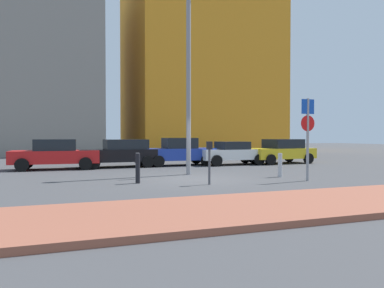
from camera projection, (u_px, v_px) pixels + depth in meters
The scene contains 15 objects.
ground_plane at pixel (194, 179), 14.07m from camera, with size 120.00×120.00×0.00m, color #424244.
sidewalk_brick at pixel (284, 206), 8.33m from camera, with size 40.00×3.18×0.14m, color #93513D.
parked_car_red at pixel (56, 154), 18.24m from camera, with size 4.32×2.04×1.53m.
parked_car_black at pixel (120, 153), 19.62m from camera, with size 4.23×2.19×1.51m.
parked_car_blue at pixel (179, 152), 20.74m from camera, with size 4.09×1.89×1.59m.
parked_car_white at pixel (232, 153), 21.25m from camera, with size 3.96×1.91×1.37m.
parked_car_yellow at pixel (281, 151), 22.28m from camera, with size 4.24×2.28×1.50m.
parking_sign_post at pixel (308, 129), 13.51m from camera, with size 0.60×0.10×3.10m.
parking_meter at pixel (209, 157), 12.49m from camera, with size 0.18×0.14×1.50m.
street_lamp at pixel (189, 68), 15.70m from camera, with size 0.70×0.36×8.01m.
traffic_bollard_near at pixel (280, 165), 14.82m from camera, with size 0.17×0.17×0.98m, color #B7B7BC.
traffic_bollard_mid at pixel (138, 166), 14.09m from camera, with size 0.13×0.13×1.03m, color #B7B7BC.
traffic_bollard_far at pixel (138, 168), 12.83m from camera, with size 0.16×0.16×1.07m, color black.
building_colorful_midrise at pixel (196, 57), 42.76m from camera, with size 15.63×15.47×22.17m, color orange.
building_under_construction at pixel (28, 66), 35.05m from camera, with size 13.31×14.09×17.02m, color gray.
Camera 1 is at (-4.78, -13.19, 1.68)m, focal length 33.68 mm.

